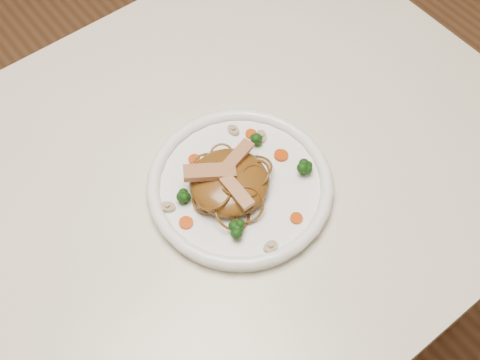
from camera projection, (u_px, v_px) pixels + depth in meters
ground at (201, 343)px, 1.59m from camera, size 4.00×4.00×0.00m
table at (180, 226)px, 1.04m from camera, size 1.20×0.80×0.75m
plate at (240, 188)px, 0.96m from camera, size 0.32×0.32×0.02m
noodle_mound at (229, 182)px, 0.93m from camera, size 0.15×0.15×0.04m
chicken_a at (238, 155)px, 0.93m from camera, size 0.06×0.04×0.01m
chicken_b at (210, 172)px, 0.91m from camera, size 0.08×0.06×0.01m
chicken_c at (237, 192)px, 0.89m from camera, size 0.02×0.06×0.01m
broccoli_0 at (258, 139)px, 0.98m from camera, size 0.03×0.03×0.03m
broccoli_1 at (183, 197)px, 0.92m from camera, size 0.03×0.03×0.03m
broccoli_2 at (238, 229)px, 0.89m from camera, size 0.03×0.03×0.03m
broccoli_3 at (305, 166)px, 0.95m from camera, size 0.03×0.03×0.03m
carrot_0 at (251, 134)px, 1.00m from camera, size 0.02×0.02×0.00m
carrot_1 at (186, 223)px, 0.91m from camera, size 0.03×0.03×0.00m
carrot_2 at (281, 155)px, 0.97m from camera, size 0.03×0.03×0.00m
carrot_3 at (194, 159)px, 0.97m from camera, size 0.02×0.02×0.00m
carrot_4 at (296, 218)px, 0.92m from camera, size 0.02×0.02×0.00m
mushroom_0 at (270, 247)px, 0.89m from camera, size 0.02×0.02×0.01m
mushroom_1 at (261, 137)px, 0.99m from camera, size 0.03×0.03×0.01m
mushroom_2 at (168, 207)px, 0.92m from camera, size 0.03×0.03×0.01m
mushroom_3 at (233, 130)px, 1.00m from camera, size 0.02×0.02×0.01m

